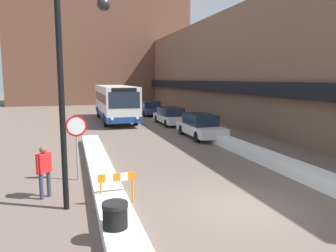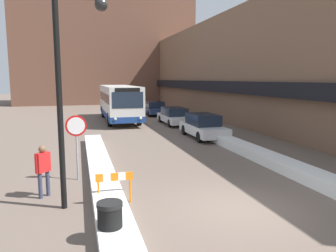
# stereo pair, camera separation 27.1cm
# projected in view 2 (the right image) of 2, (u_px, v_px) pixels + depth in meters

# --- Properties ---
(ground_plane) EXTENTS (160.00, 160.00, 0.00)m
(ground_plane) POSITION_uv_depth(u_px,v_px,m) (239.00, 208.00, 9.42)
(ground_plane) COLOR #66564C
(building_row_right) EXTENTS (5.50, 60.00, 9.18)m
(building_row_right) POSITION_uv_depth(u_px,v_px,m) (218.00, 70.00, 34.29)
(building_row_right) COLOR brown
(building_row_right) RESTS_ON ground_plane
(building_backdrop_far) EXTENTS (26.00, 8.00, 17.41)m
(building_backdrop_far) POSITION_uv_depth(u_px,v_px,m) (106.00, 46.00, 49.68)
(building_backdrop_far) COLOR brown
(building_backdrop_far) RESTS_ON ground_plane
(snow_bank_left) EXTENTS (0.90, 14.94, 0.37)m
(snow_bank_left) POSITION_uv_depth(u_px,v_px,m) (101.00, 172.00, 12.41)
(snow_bank_left) COLOR silver
(snow_bank_left) RESTS_ON ground_plane
(snow_bank_right) EXTENTS (0.90, 16.38, 0.46)m
(snow_bank_right) POSITION_uv_depth(u_px,v_px,m) (259.00, 154.00, 15.10)
(snow_bank_right) COLOR silver
(snow_bank_right) RESTS_ON ground_plane
(city_bus) EXTENTS (2.63, 10.52, 3.08)m
(city_bus) POSITION_uv_depth(u_px,v_px,m) (119.00, 102.00, 28.72)
(city_bus) COLOR silver
(city_bus) RESTS_ON ground_plane
(parked_car_front) EXTENTS (1.80, 4.52, 1.49)m
(parked_car_front) POSITION_uv_depth(u_px,v_px,m) (203.00, 126.00, 20.62)
(parked_car_front) COLOR silver
(parked_car_front) RESTS_ON ground_plane
(parked_car_middle) EXTENTS (1.85, 4.78, 1.36)m
(parked_car_middle) POSITION_uv_depth(u_px,v_px,m) (174.00, 116.00, 26.73)
(parked_car_middle) COLOR silver
(parked_car_middle) RESTS_ON ground_plane
(parked_car_back) EXTENTS (1.91, 4.59, 1.39)m
(parked_car_back) POSITION_uv_depth(u_px,v_px,m) (154.00, 108.00, 33.75)
(parked_car_back) COLOR navy
(parked_car_back) RESTS_ON ground_plane
(stop_sign) EXTENTS (0.76, 0.08, 2.39)m
(stop_sign) POSITION_uv_depth(u_px,v_px,m) (76.00, 133.00, 11.83)
(stop_sign) COLOR gray
(stop_sign) RESTS_ON ground_plane
(street_lamp) EXTENTS (1.46, 0.36, 6.00)m
(street_lamp) POSITION_uv_depth(u_px,v_px,m) (70.00, 77.00, 8.98)
(street_lamp) COLOR black
(street_lamp) RESTS_ON ground_plane
(pedestrian) EXTENTS (0.46, 0.45, 1.65)m
(pedestrian) POSITION_uv_depth(u_px,v_px,m) (43.00, 166.00, 10.18)
(pedestrian) COLOR #333851
(pedestrian) RESTS_ON ground_plane
(trash_bin) EXTENTS (0.59, 0.59, 0.95)m
(trash_bin) POSITION_uv_depth(u_px,v_px,m) (110.00, 222.00, 7.39)
(trash_bin) COLOR black
(trash_bin) RESTS_ON ground_plane
(construction_barricade) EXTENTS (1.10, 0.06, 0.94)m
(construction_barricade) POSITION_uv_depth(u_px,v_px,m) (114.00, 182.00, 9.67)
(construction_barricade) COLOR orange
(construction_barricade) RESTS_ON ground_plane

